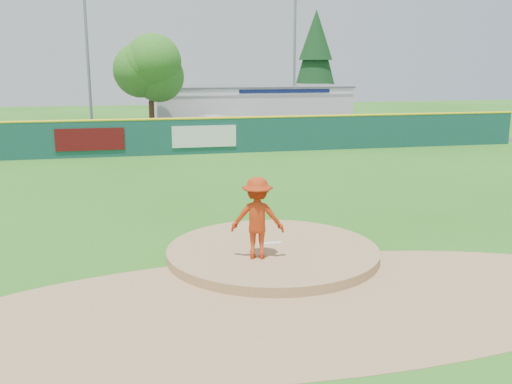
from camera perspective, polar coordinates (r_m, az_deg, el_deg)
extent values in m
plane|color=#286B19|center=(14.98, 1.67, -6.49)|extent=(120.00, 120.00, 0.00)
cylinder|color=#9E774C|center=(14.98, 1.67, -6.49)|extent=(5.50, 5.50, 0.50)
cube|color=white|center=(15.17, 1.40, -5.17)|extent=(0.60, 0.15, 0.04)
cylinder|color=#9E774C|center=(12.29, 5.16, -10.91)|extent=(15.40, 15.40, 0.01)
cube|color=#38383A|center=(41.16, -7.61, 5.64)|extent=(44.00, 16.00, 0.02)
imported|color=#AF300F|center=(13.88, 0.14, -2.61)|extent=(1.45, 1.07, 2.01)
imported|color=white|center=(40.40, -3.57, 6.69)|extent=(5.92, 4.11, 1.50)
cube|color=silver|center=(46.81, -0.81, 8.53)|extent=(15.00, 8.00, 3.20)
cube|color=white|center=(42.81, 0.30, 10.03)|extent=(15.00, 0.06, 0.55)
cube|color=#0F194C|center=(43.26, 2.93, 10.04)|extent=(7.00, 0.03, 0.28)
cube|color=#59595B|center=(46.72, -0.82, 10.55)|extent=(15.20, 8.20, 0.12)
cube|color=#560C0E|center=(31.95, -16.27, 5.07)|extent=(3.60, 0.04, 1.20)
cube|color=white|center=(32.14, -5.19, 5.56)|extent=(3.60, 0.04, 1.20)
cube|color=#14423E|center=(32.15, -6.23, 5.54)|extent=(40.00, 0.10, 2.00)
cylinder|color=yellow|center=(32.04, -6.27, 7.31)|extent=(40.00, 0.14, 0.14)
cylinder|color=#382314|center=(38.91, -10.36, 7.07)|extent=(0.36, 0.36, 2.60)
sphere|color=#387F23|center=(38.75, -10.55, 11.87)|extent=(5.60, 5.60, 5.60)
cylinder|color=#382314|center=(52.54, 5.86, 8.03)|extent=(0.40, 0.40, 1.60)
cone|color=#113A16|center=(52.39, 5.98, 13.22)|extent=(4.40, 4.40, 7.90)
cylinder|color=gray|center=(40.80, -16.48, 12.92)|extent=(0.20, 0.20, 11.00)
cylinder|color=gray|center=(44.51, 3.86, 12.68)|extent=(0.20, 0.20, 10.00)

